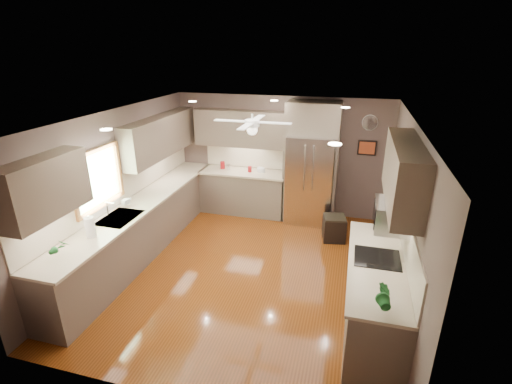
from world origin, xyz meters
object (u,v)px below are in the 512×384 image
at_px(soap_bottle, 127,201).
at_px(canister_a, 223,165).
at_px(refrigerator, 311,166).
at_px(bowl, 261,171).
at_px(microwave, 392,216).
at_px(stool, 334,228).
at_px(potted_plant_left, 59,247).
at_px(potted_plant_right, 383,297).
at_px(canister_b, 228,167).
at_px(canister_d, 250,169).
at_px(paper_towel, 90,228).

bearing_deg(soap_bottle, canister_a, 70.09).
height_order(canister_a, refrigerator, refrigerator).
relative_size(canister_a, bowl, 0.80).
distance_m(microwave, stool, 2.44).
relative_size(canister_a, potted_plant_left, 0.52).
relative_size(potted_plant_right, microwave, 0.59).
height_order(canister_a, bowl, canister_a).
height_order(canister_b, refrigerator, refrigerator).
height_order(canister_a, soap_bottle, soap_bottle).
xyz_separation_m(soap_bottle, potted_plant_left, (0.11, -1.63, 0.06)).
distance_m(soap_bottle, stool, 3.75).
bearing_deg(stool, potted_plant_right, -78.62).
height_order(canister_d, potted_plant_right, potted_plant_right).
relative_size(potted_plant_left, potted_plant_right, 0.92).
bearing_deg(paper_towel, soap_bottle, 96.78).
height_order(canister_b, soap_bottle, soap_bottle).
distance_m(canister_d, bowl, 0.24).
bearing_deg(canister_b, microwave, -41.56).
distance_m(stool, paper_towel, 4.20).
bearing_deg(refrigerator, microwave, -63.91).
bearing_deg(refrigerator, soap_bottle, -140.97).
bearing_deg(canister_d, stool, -22.47).
relative_size(soap_bottle, refrigerator, 0.08).
relative_size(canister_d, potted_plant_right, 0.38).
bearing_deg(potted_plant_right, canister_b, 127.30).
bearing_deg(canister_d, microwave, -46.35).
height_order(bowl, microwave, microwave).
distance_m(bowl, refrigerator, 1.08).
bearing_deg(refrigerator, stool, -51.92).
relative_size(refrigerator, microwave, 4.45).
xyz_separation_m(canister_b, refrigerator, (1.76, -0.03, 0.18)).
distance_m(canister_a, stool, 2.75).
height_order(canister_b, bowl, canister_b).
relative_size(soap_bottle, bowl, 0.94).
relative_size(bowl, refrigerator, 0.08).
bearing_deg(bowl, potted_plant_right, -60.07).
relative_size(soap_bottle, potted_plant_left, 0.62).
xyz_separation_m(soap_bottle, paper_towel, (0.13, -1.06, 0.05)).
bearing_deg(canister_d, refrigerator, -1.32).
distance_m(refrigerator, stool, 1.34).
relative_size(canister_a, refrigerator, 0.06).
xyz_separation_m(bowl, refrigerator, (1.05, -0.06, 0.22)).
height_order(canister_a, potted_plant_left, potted_plant_left).
xyz_separation_m(potted_plant_left, refrigerator, (2.65, 3.87, 0.10)).
height_order(soap_bottle, refrigerator, refrigerator).
bearing_deg(canister_b, stool, -18.25).
distance_m(canister_b, soap_bottle, 2.48).
bearing_deg(paper_towel, potted_plant_left, -91.40).
height_order(canister_d, bowl, canister_d).
relative_size(potted_plant_right, refrigerator, 0.13).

